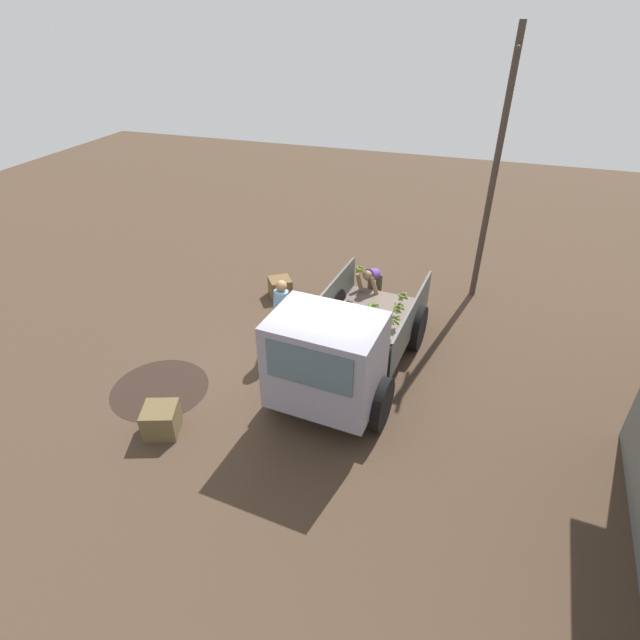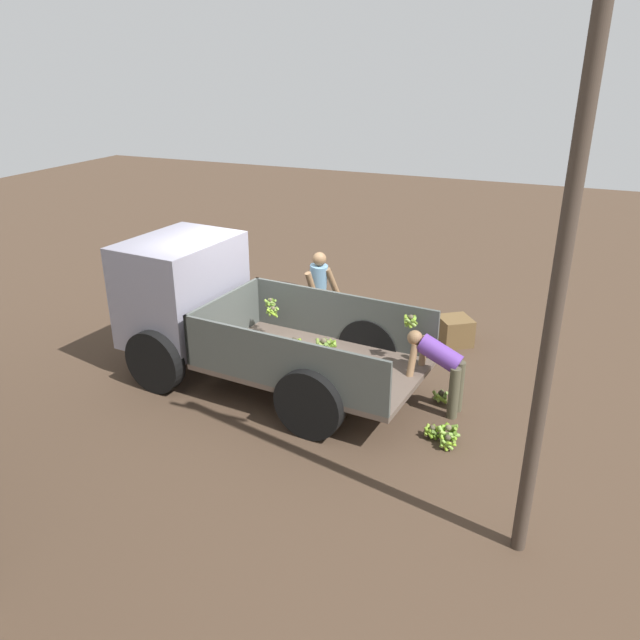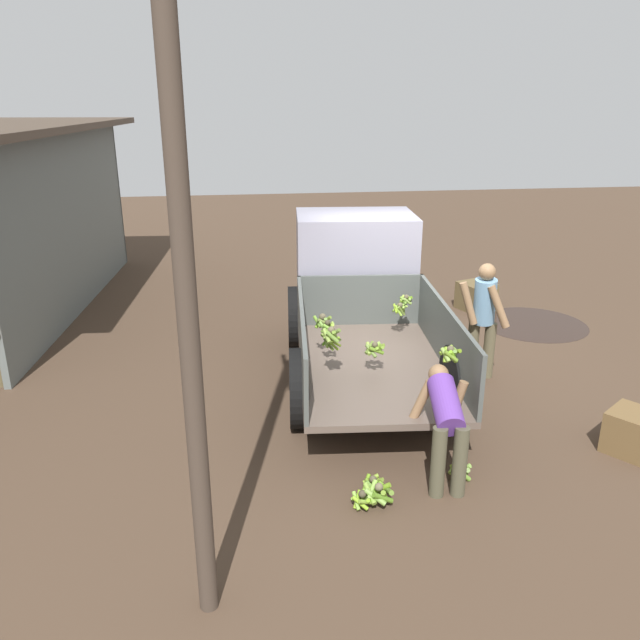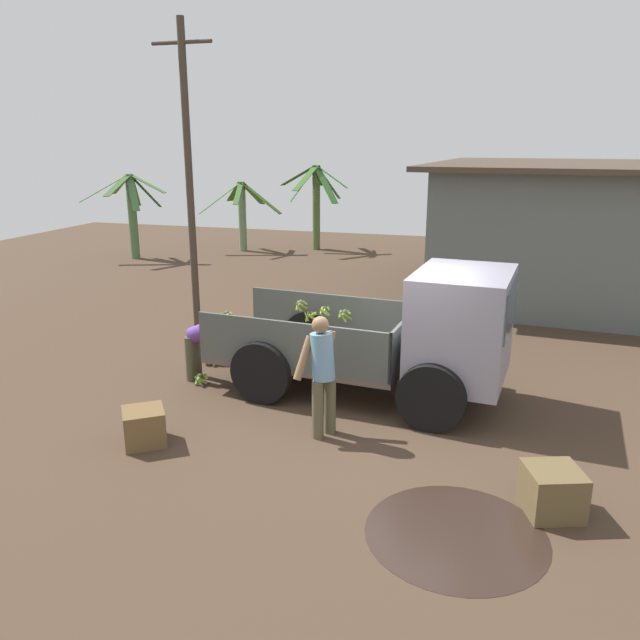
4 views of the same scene
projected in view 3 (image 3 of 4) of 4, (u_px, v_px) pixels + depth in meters
name	position (u px, v px, depth m)	size (l,w,h in m)	color
ground	(403.00, 362.00, 9.40)	(36.00, 36.00, 0.00)	#463426
mud_patch_0	(533.00, 324.00, 11.00)	(1.87, 1.87, 0.01)	black
cargo_truck	(358.00, 286.00, 9.44)	(4.71, 2.44, 2.08)	brown
utility_pole	(179.00, 202.00, 3.83)	(1.22, 0.15, 6.07)	#42352C
person_foreground_visitor	(483.00, 315.00, 8.62)	(0.59, 0.66, 1.67)	brown
person_worker_loading	(445.00, 420.00, 6.26)	(0.84, 0.65, 1.14)	#4C4935
banana_bunch_on_ground_0	(379.00, 493.00, 6.06)	(0.31, 0.30, 0.24)	brown
banana_bunch_on_ground_1	(373.00, 483.00, 6.26)	(0.23, 0.24, 0.19)	brown
banana_bunch_on_ground_2	(461.00, 470.00, 6.48)	(0.25, 0.26, 0.20)	#463F2D
banana_bunch_on_ground_3	(362.00, 498.00, 6.02)	(0.23, 0.24, 0.20)	#423C2B
wooden_crate_0	(634.00, 433.00, 6.95)	(0.53, 0.53, 0.48)	brown
wooden_crate_1	(476.00, 296.00, 11.70)	(0.57, 0.57, 0.51)	brown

